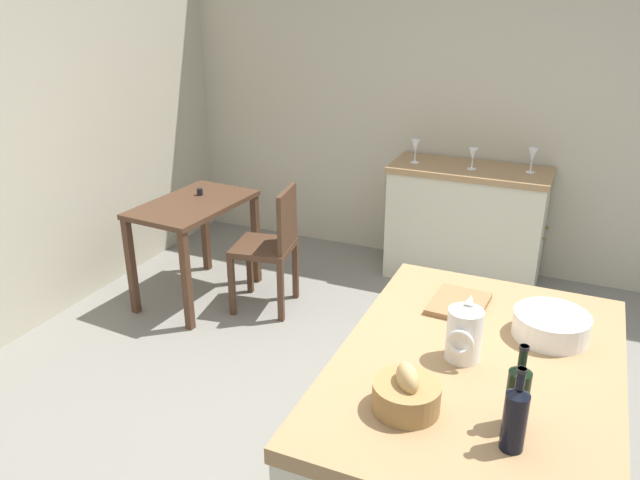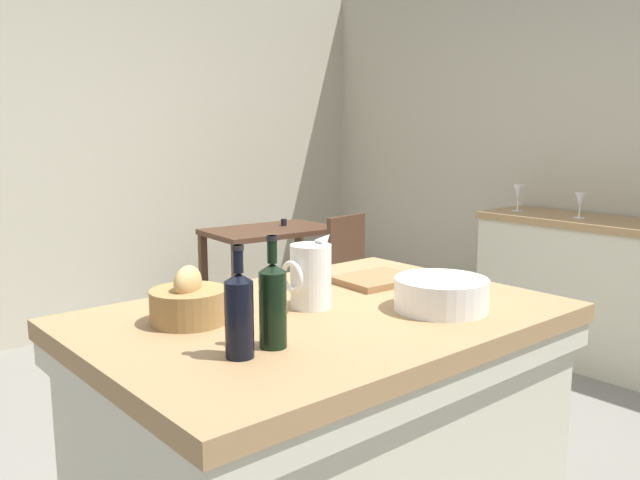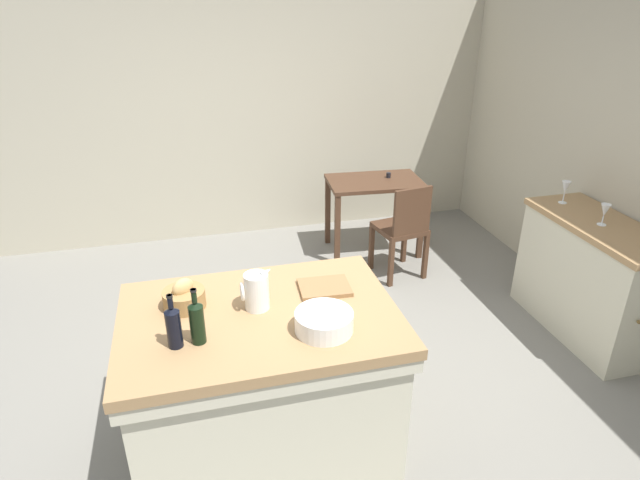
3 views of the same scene
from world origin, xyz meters
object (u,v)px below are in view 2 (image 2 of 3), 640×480
at_px(wash_bowl, 441,294).
at_px(cutting_board, 377,280).
at_px(island_table, 323,436).
at_px(bread_basket, 189,303).
at_px(wine_bottle_dark, 273,303).
at_px(side_cabinet, 575,288).
at_px(writing_desk, 270,245).
at_px(wooden_chair, 332,276).
at_px(wine_glass_middle, 518,193).
at_px(wine_glass_left, 580,201).
at_px(wine_bottle_amber, 239,313).
at_px(pitcher, 310,275).

distance_m(wash_bowl, cutting_board, 0.40).
bearing_deg(island_table, bread_basket, 156.00).
bearing_deg(wine_bottle_dark, cutting_board, 24.53).
xyz_separation_m(side_cabinet, wash_bowl, (-2.28, -0.75, 0.49)).
bearing_deg(writing_desk, bread_basket, -131.09).
relative_size(island_table, wine_bottle_dark, 4.96).
bearing_deg(cutting_board, wine_bottle_dark, -155.47).
relative_size(wooden_chair, wash_bowl, 3.09).
relative_size(wooden_chair, wine_glass_middle, 5.09).
relative_size(wine_bottle_dark, wine_glass_middle, 1.65).
xyz_separation_m(wooden_chair, wash_bowl, (-1.24, -1.91, 0.46)).
bearing_deg(cutting_board, wine_glass_left, 9.53).
height_order(cutting_board, wine_glass_left, wine_glass_left).
xyz_separation_m(wash_bowl, wine_bottle_dark, (-0.61, 0.06, 0.07)).
xyz_separation_m(wash_bowl, wine_glass_left, (2.24, 0.74, 0.07)).
xyz_separation_m(island_table, wine_bottle_amber, (-0.43, -0.18, 0.53)).
relative_size(pitcher, wash_bowl, 0.83).
bearing_deg(cutting_board, wooden_chair, 53.36).
distance_m(pitcher, wine_glass_middle, 2.69).
bearing_deg(wine_bottle_amber, side_cabinet, 13.26).
xyz_separation_m(side_cabinet, writing_desk, (-1.11, 1.74, 0.17)).
height_order(island_table, wine_glass_middle, wine_glass_middle).
bearing_deg(wine_glass_left, wine_bottle_amber, -166.85).
relative_size(side_cabinet, wine_glass_left, 7.61).
bearing_deg(island_table, wash_bowl, -37.70).
xyz_separation_m(cutting_board, wine_glass_middle, (2.14, 0.80, 0.12)).
height_order(wash_bowl, wine_bottle_dark, wine_bottle_dark).
height_order(pitcher, wine_glass_left, pitcher).
distance_m(bread_basket, wine_glass_middle, 3.01).
xyz_separation_m(wine_bottle_amber, wine_glass_middle, (2.96, 1.13, 0.02)).
bearing_deg(wine_bottle_dark, island_table, 27.91).
bearing_deg(island_table, cutting_board, 21.67).
bearing_deg(writing_desk, wooden_chair, -83.13).
bearing_deg(wine_glass_middle, pitcher, -160.63).
relative_size(wooden_chair, pitcher, 3.72).
relative_size(writing_desk, wine_glass_left, 5.97).
distance_m(island_table, wash_bowl, 0.59).
height_order(island_table, wine_bottle_amber, wine_bottle_amber).
distance_m(cutting_board, wine_glass_left, 2.17).
bearing_deg(bread_basket, wine_glass_left, 6.84).
bearing_deg(writing_desk, island_table, -122.73).
bearing_deg(island_table, wooden_chair, 47.74).
bearing_deg(side_cabinet, wine_bottle_amber, -166.74).
bearing_deg(bread_basket, side_cabinet, 7.04).
xyz_separation_m(wooden_chair, wine_bottle_dark, (-1.85, -1.85, 0.53)).
relative_size(wine_bottle_dark, wine_bottle_amber, 1.04).
bearing_deg(wine_glass_middle, wash_bowl, -152.32).
bearing_deg(wine_bottle_amber, wine_glass_left, 13.15).
relative_size(pitcher, cutting_board, 0.86).
xyz_separation_m(side_cabinet, cutting_board, (-2.18, -0.37, 0.46)).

